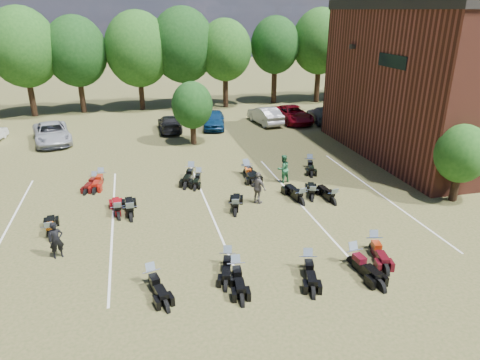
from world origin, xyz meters
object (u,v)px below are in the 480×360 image
object	(u,v)px
person_grey	(258,188)
motorcycle_7	(119,218)
person_green	(283,169)
car_4	(214,120)
motorcycle_3	(228,265)
motorcycle_14	(95,184)
person_black	(56,240)

from	to	relation	value
person_grey	motorcycle_7	world-z (taller)	person_grey
person_green	motorcycle_7	distance (m)	10.24
car_4	person_green	bearing A→B (deg)	-71.65
person_green	motorcycle_3	distance (m)	9.92
motorcycle_3	motorcycle_14	size ratio (longest dim) A/B	1.07
person_grey	car_4	bearing A→B (deg)	-34.09
person_green	person_grey	size ratio (longest dim) A/B	0.97
person_grey	motorcycle_3	world-z (taller)	person_grey
car_4	motorcycle_14	size ratio (longest dim) A/B	2.24
person_green	person_black	bearing A→B (deg)	8.66
person_green	motorcycle_7	world-z (taller)	person_green
person_black	person_green	world-z (taller)	person_green
car_4	person_green	distance (m)	14.04
car_4	motorcycle_3	distance (m)	22.56
motorcycle_3	motorcycle_7	xyz separation A→B (m)	(-4.47, 5.64, 0.00)
car_4	motorcycle_7	distance (m)	18.54
motorcycle_7	person_grey	bearing A→B (deg)	174.70
car_4	motorcycle_3	bearing A→B (deg)	-87.87
motorcycle_3	motorcycle_14	world-z (taller)	motorcycle_3
person_green	motorcycle_3	world-z (taller)	person_green
person_black	person_green	size ratio (longest dim) A/B	0.94
person_green	motorcycle_3	xyz separation A→B (m)	(-5.38, -8.29, -0.88)
person_green	motorcycle_3	size ratio (longest dim) A/B	0.81
car_4	motorcycle_14	world-z (taller)	car_4
person_green	motorcycle_7	size ratio (longest dim) A/B	0.74
person_green	motorcycle_14	size ratio (longest dim) A/B	0.87
motorcycle_3	person_green	bearing A→B (deg)	72.30
motorcycle_3	motorcycle_14	distance (m)	12.27
person_black	person_grey	world-z (taller)	person_grey
motorcycle_7	motorcycle_3	bearing A→B (deg)	122.85
person_grey	motorcycle_3	size ratio (longest dim) A/B	0.83
person_black	motorcycle_7	xyz separation A→B (m)	(2.48, 3.19, -0.83)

